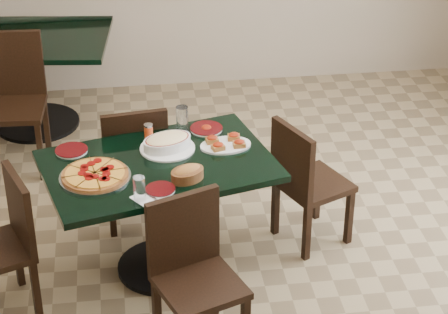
{
  "coord_description": "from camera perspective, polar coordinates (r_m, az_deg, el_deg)",
  "views": [
    {
      "loc": [
        -0.51,
        -4.2,
        3.26
      ],
      "look_at": [
        0.05,
        0.0,
        0.82
      ],
      "focal_mm": 70.0,
      "sensor_mm": 36.0,
      "label": 1
    }
  ],
  "objects": [
    {
      "name": "floor",
      "position": [
        5.35,
        -0.57,
        -7.67
      ],
      "size": [
        5.5,
        5.5,
        0.0
      ],
      "primitive_type": "plane",
      "color": "olive",
      "rests_on": "ground"
    },
    {
      "name": "main_table",
      "position": [
        5.08,
        -4.24,
        -2.16
      ],
      "size": [
        1.45,
        1.12,
        0.75
      ],
      "rotation": [
        0.0,
        0.0,
        0.25
      ],
      "color": "black",
      "rests_on": "floor"
    },
    {
      "name": "back_table",
      "position": [
        6.93,
        -12.52,
        5.93
      ],
      "size": [
        1.31,
        1.02,
        0.75
      ],
      "rotation": [
        0.0,
        0.0,
        -0.12
      ],
      "color": "black",
      "rests_on": "floor"
    },
    {
      "name": "chair_far",
      "position": [
        5.56,
        -5.89,
        -0.19
      ],
      "size": [
        0.46,
        0.46,
        0.87
      ],
      "rotation": [
        0.0,
        0.0,
        3.27
      ],
      "color": "black",
      "rests_on": "floor"
    },
    {
      "name": "chair_near",
      "position": [
        4.59,
        -2.06,
        -7.2
      ],
      "size": [
        0.53,
        0.53,
        0.88
      ],
      "rotation": [
        0.0,
        0.0,
        0.37
      ],
      "color": "black",
      "rests_on": "floor"
    },
    {
      "name": "chair_right",
      "position": [
        5.39,
        5.26,
        -1.41
      ],
      "size": [
        0.52,
        0.52,
        0.84
      ],
      "rotation": [
        0.0,
        0.0,
        2.0
      ],
      "color": "black",
      "rests_on": "floor"
    },
    {
      "name": "chair_left",
      "position": [
        4.99,
        -14.08,
        -5.17
      ],
      "size": [
        0.51,
        0.51,
        0.84
      ],
      "rotation": [
        0.0,
        0.0,
        -1.2
      ],
      "color": "black",
      "rests_on": "floor"
    },
    {
      "name": "back_chair_near",
      "position": [
        6.42,
        -13.66,
        4.08
      ],
      "size": [
        0.48,
        0.48,
        0.98
      ],
      "rotation": [
        0.0,
        0.0,
        -0.06
      ],
      "color": "black",
      "rests_on": "floor"
    },
    {
      "name": "pepperoni_pizza",
      "position": [
        4.88,
        -8.43,
        -1.17
      ],
      "size": [
        0.4,
        0.4,
        0.04
      ],
      "rotation": [
        0.0,
        0.0,
        0.16
      ],
      "color": "silver",
      "rests_on": "main_table"
    },
    {
      "name": "lasagna_casserole",
      "position": [
        5.1,
        -3.73,
        0.96
      ],
      "size": [
        0.34,
        0.32,
        0.09
      ],
      "rotation": [
        0.0,
        0.0,
        0.38
      ],
      "color": "silver",
      "rests_on": "main_table"
    },
    {
      "name": "bread_basket",
      "position": [
        4.8,
        -2.41,
        -1.07
      ],
      "size": [
        0.24,
        0.21,
        0.09
      ],
      "rotation": [
        0.0,
        0.0,
        0.47
      ],
      "color": "brown",
      "rests_on": "main_table"
    },
    {
      "name": "bruschetta_platter",
      "position": [
        5.13,
        0.1,
        0.92
      ],
      "size": [
        0.33,
        0.24,
        0.05
      ],
      "rotation": [
        0.0,
        0.0,
        0.11
      ],
      "color": "silver",
      "rests_on": "main_table"
    },
    {
      "name": "side_plate_near",
      "position": [
        4.73,
        -4.18,
        -2.13
      ],
      "size": [
        0.16,
        0.16,
        0.02
      ],
      "rotation": [
        0.0,
        0.0,
        0.29
      ],
      "color": "silver",
      "rests_on": "main_table"
    },
    {
      "name": "side_plate_far_r",
      "position": [
        5.32,
        -1.16,
        1.87
      ],
      "size": [
        0.2,
        0.2,
        0.03
      ],
      "rotation": [
        0.0,
        0.0,
        0.49
      ],
      "color": "silver",
      "rests_on": "main_table"
    },
    {
      "name": "side_plate_far_l",
      "position": [
        5.16,
        -9.93,
        0.43
      ],
      "size": [
        0.19,
        0.19,
        0.02
      ],
      "rotation": [
        0.0,
        0.0,
        0.51
      ],
      "color": "silver",
      "rests_on": "main_table"
    },
    {
      "name": "napkin_setting",
      "position": [
        4.67,
        -4.96,
        -2.67
      ],
      "size": [
        0.2,
        0.2,
        0.01
      ],
      "rotation": [
        0.0,
        0.0,
        0.61
      ],
      "color": "white",
      "rests_on": "main_table"
    },
    {
      "name": "water_glass_a",
      "position": [
        5.29,
        -2.75,
        2.51
      ],
      "size": [
        0.07,
        0.07,
        0.16
      ],
      "primitive_type": "cylinder",
      "color": "white",
      "rests_on": "main_table"
    },
    {
      "name": "water_glass_b",
      "position": [
        4.63,
        -5.55,
        -2.08
      ],
      "size": [
        0.06,
        0.06,
        0.14
      ],
      "primitive_type": "cylinder",
      "color": "white",
      "rests_on": "main_table"
    },
    {
      "name": "pepper_shaker",
      "position": [
        5.23,
        -4.95,
        1.7
      ],
      "size": [
        0.05,
        0.05,
        0.09
      ],
      "color": "#BB3913",
      "rests_on": "main_table"
    }
  ]
}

